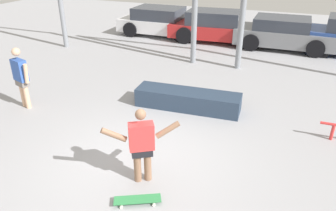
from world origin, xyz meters
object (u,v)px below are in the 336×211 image
at_px(skateboard, 137,200).
at_px(parked_car_red, 216,27).
at_px(skateboarder, 142,143).
at_px(bystander, 21,76).
at_px(grind_box, 188,100).
at_px(parked_car_white, 161,22).
at_px(parked_car_grey, 284,33).

height_order(skateboard, parked_car_red, parked_car_red).
bearing_deg(parked_car_red, skateboarder, -86.97).
bearing_deg(skateboard, skateboarder, 79.27).
bearing_deg(bystander, parked_car_red, -92.57).
bearing_deg(grind_box, skateboarder, -86.64).
height_order(skateboard, parked_car_white, parked_car_white).
distance_m(parked_car_white, parked_car_red, 2.72).
relative_size(parked_car_white, parked_car_red, 0.95).
distance_m(skateboarder, parked_car_red, 10.03).
height_order(parked_car_red, bystander, bystander).
distance_m(parked_car_white, bystander, 8.55).
bearing_deg(parked_car_red, skateboard, -86.41).
relative_size(skateboard, parked_car_grey, 0.20).
bearing_deg(grind_box, skateboard, -84.48).
height_order(skateboarder, parked_car_red, skateboarder).
distance_m(parked_car_red, parked_car_grey, 2.87).
bearing_deg(bystander, skateboard, 170.87).
xyz_separation_m(grind_box, parked_car_grey, (1.88, 6.81, 0.38)).
bearing_deg(parked_car_grey, skateboard, -98.54).
height_order(parked_car_white, bystander, bystander).
xyz_separation_m(skateboard, parked_car_white, (-4.06, 10.72, 0.56)).
bearing_deg(parked_car_grey, bystander, -125.59).
distance_m(skateboard, parked_car_grey, 10.62).
relative_size(grind_box, parked_car_white, 0.68).
bearing_deg(skateboard, parked_car_red, 69.87).
bearing_deg(skateboarder, skateboard, -105.58).
distance_m(grind_box, parked_car_white, 7.95).
bearing_deg(bystander, parked_car_grey, -107.99).
relative_size(skateboarder, parked_car_white, 0.36).
bearing_deg(grind_box, bystander, -159.33).
xyz_separation_m(skateboarder, grind_box, (-0.18, 3.11, -0.55)).
xyz_separation_m(grind_box, parked_car_red, (-0.99, 6.86, 0.41)).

